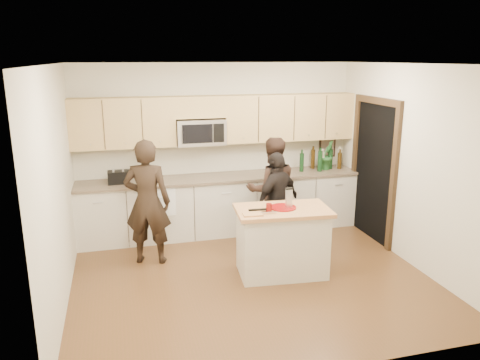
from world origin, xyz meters
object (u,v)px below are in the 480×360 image
object	(u,v)px
island	(282,241)
toaster	(119,177)
woman_left	(147,202)
woman_center	(272,190)
woman_right	(277,202)

from	to	relation	value
island	toaster	bearing A→B (deg)	145.38
woman_left	toaster	bearing A→B (deg)	-50.61
toaster	woman_center	xyz separation A→B (m)	(2.25, -0.54, -0.22)
woman_right	woman_center	bearing A→B (deg)	-126.23
toaster	woman_left	distance (m)	0.94
island	woman_left	distance (m)	1.89
woman_center	woman_right	size ratio (longest dim) A/B	1.11
woman_center	woman_right	distance (m)	0.34
woman_center	woman_right	xyz separation A→B (m)	(-0.03, -0.33, -0.08)
island	woman_center	size ratio (longest dim) A/B	0.77
woman_right	island	bearing A→B (deg)	44.74
island	woman_left	xyz separation A→B (m)	(-1.65, 0.82, 0.41)
woman_right	toaster	bearing A→B (deg)	-52.33
toaster	woman_right	distance (m)	2.40
island	woman_center	distance (m)	1.21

